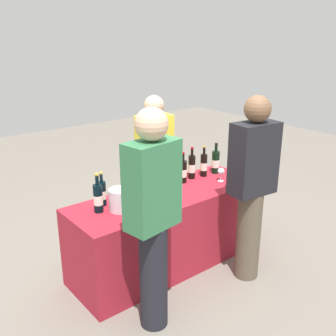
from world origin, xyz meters
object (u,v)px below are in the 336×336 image
wine_bottle_7 (216,162)px  server_pouring (155,162)px  wine_bottle_4 (183,171)px  guest_0 (153,215)px  wine_bottle_2 (135,187)px  guest_1 (252,184)px  wine_glass_1 (179,187)px  wine_bottle_5 (192,167)px  wine_bottle_3 (143,181)px  wine_glass_2 (221,172)px  wine_bottle_6 (204,165)px  wine_bottle_0 (98,198)px  wine_glass_0 (136,200)px  ice_bucket (121,200)px  wine_bottle_1 (102,193)px

wine_bottle_7 → server_pouring: bearing=136.0°
wine_bottle_4 → guest_0: bearing=-141.4°
wine_bottle_2 → guest_1: 1.02m
wine_bottle_7 → wine_glass_1: bearing=-160.4°
wine_bottle_4 → server_pouring: 0.44m
guest_0 → guest_1: guest_0 is taller
wine_bottle_5 → guest_1: size_ratio=0.20×
wine_bottle_5 → wine_glass_1: bearing=-145.1°
wine_bottle_3 → wine_glass_1: 0.34m
wine_bottle_4 → wine_glass_2: (0.32, -0.21, -0.02)m
wine_bottle_6 → wine_bottle_4: bearing=-179.4°
wine_bottle_0 → wine_glass_2: wine_bottle_0 is taller
wine_bottle_5 → wine_bottle_3: bearing=-179.2°
wine_glass_2 → server_pouring: (-0.33, 0.65, 0.00)m
wine_glass_1 → guest_1: 0.64m
wine_bottle_4 → wine_bottle_7: bearing=-1.0°
wine_glass_2 → guest_1: bearing=-108.0°
wine_bottle_5 → wine_glass_1: 0.51m
server_pouring → guest_1: 1.19m
wine_bottle_6 → guest_0: size_ratio=0.19×
wine_bottle_0 → wine_bottle_5: 1.13m
wine_bottle_2 → wine_bottle_3: bearing=25.6°
wine_bottle_7 → server_pouring: size_ratio=0.21×
wine_bottle_2 → wine_bottle_6: wine_bottle_6 is taller
wine_bottle_0 → wine_glass_0: (0.24, -0.21, -0.02)m
wine_bottle_0 → server_pouring: bearing=28.0°
server_pouring → guest_0: size_ratio=0.91×
wine_bottle_0 → wine_bottle_5: (1.13, 0.11, 0.00)m
wine_bottle_0 → guest_1: guest_1 is taller
guest_1 → wine_glass_1: bearing=138.4°
wine_glass_1 → server_pouring: (0.26, 0.70, -0.00)m
wine_bottle_3 → wine_glass_1: wine_bottle_3 is taller
wine_bottle_0 → wine_bottle_5: size_ratio=1.02×
wine_bottle_4 → wine_bottle_5: 0.15m
wine_glass_2 → ice_bucket: 1.14m
wine_glass_2 → guest_1: guest_1 is taller
wine_bottle_1 → wine_glass_0: 0.33m
wine_bottle_5 → wine_glass_2: 0.30m
wine_bottle_5 → guest_1: bearing=-90.1°
ice_bucket → wine_bottle_0: bearing=151.6°
wine_bottle_3 → server_pouring: bearing=43.2°
wine_bottle_7 → wine_glass_0: bearing=-167.0°
wine_bottle_0 → wine_bottle_1: size_ratio=1.12×
wine_bottle_6 → ice_bucket: 1.12m
guest_1 → wine_bottle_2: bearing=143.4°
guest_0 → wine_bottle_3: bearing=50.7°
wine_bottle_3 → wine_bottle_4: same height
wine_bottle_3 → wine_bottle_5: (0.60, 0.01, 0.01)m
guest_0 → guest_1: 1.05m
wine_bottle_2 → guest_0: size_ratio=0.17×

